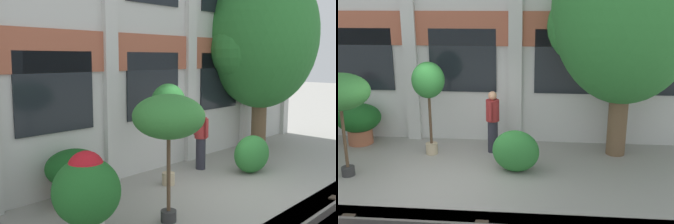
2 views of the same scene
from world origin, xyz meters
The scene contains 9 objects.
ground_plane centered at (0.00, 0.00, 0.00)m, with size 80.00×80.00×0.00m, color gray.
apartment_facade centered at (0.00, 2.83, 3.57)m, with size 14.60×0.64×7.15m.
broadleaf_tree centered at (4.06, 1.86, 3.56)m, with size 3.67×3.50×5.99m.
potted_plant_ribbed_drum centered at (-2.81, 2.02, 0.66)m, with size 1.18×1.18×1.12m.
potted_plant_terracotta_small centered at (-2.17, -0.02, 1.91)m, with size 1.29×1.29×2.33m.
potted_plant_tall_urn centered at (-0.64, 1.44, 1.85)m, with size 0.80×0.80×2.38m.
potted_plant_stone_basin centered at (-3.65, 0.37, 0.85)m, with size 1.10×1.10×1.51m.
resident_by_doorway centered at (0.91, 1.73, 0.86)m, with size 0.34×0.53×1.61m.
topiary_hedge centered at (1.57, 0.57, 0.49)m, with size 1.09×0.70×0.97m, color #2D7A33.
Camera 1 is at (-7.10, -4.73, 2.96)m, focal length 42.00 mm.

